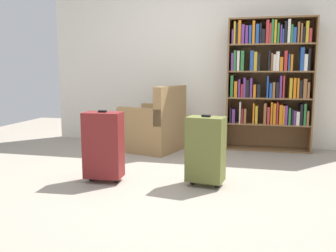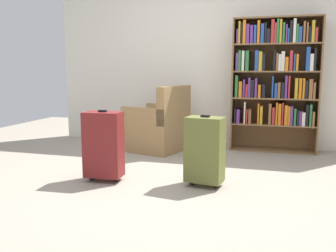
{
  "view_description": "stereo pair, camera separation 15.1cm",
  "coord_description": "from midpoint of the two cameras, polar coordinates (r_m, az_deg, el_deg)",
  "views": [
    {
      "loc": [
        0.76,
        -3.42,
        1.11
      ],
      "look_at": [
        -0.09,
        0.11,
        0.55
      ],
      "focal_mm": 38.76,
      "sensor_mm": 36.0,
      "label": 1
    },
    {
      "loc": [
        0.91,
        -3.38,
        1.11
      ],
      "look_at": [
        -0.09,
        0.11,
        0.55
      ],
      "focal_mm": 38.76,
      "sensor_mm": 36.0,
      "label": 2
    }
  ],
  "objects": [
    {
      "name": "mug",
      "position": [
        4.74,
        3.17,
        -4.19
      ],
      "size": [
        0.12,
        0.08,
        0.1
      ],
      "color": "red",
      "rests_on": "ground"
    },
    {
      "name": "back_wall",
      "position": [
        5.48,
        4.91,
        10.74
      ],
      "size": [
        4.74,
        0.1,
        2.6
      ],
      "primitive_type": "cube",
      "color": "silver",
      "rests_on": "ground"
    },
    {
      "name": "suitcase_olive",
      "position": [
        3.48,
        4.7,
        -3.68
      ],
      "size": [
        0.38,
        0.27,
        0.69
      ],
      "color": "brown",
      "rests_on": "ground"
    },
    {
      "name": "suitcase_dark_red",
      "position": [
        3.66,
        -11.29,
        -2.96
      ],
      "size": [
        0.38,
        0.24,
        0.72
      ],
      "color": "maroon",
      "rests_on": "ground"
    },
    {
      "name": "bookshelf",
      "position": [
        5.18,
        14.91,
        7.31
      ],
      "size": [
        1.14,
        0.33,
        1.8
      ],
      "color": "brown",
      "rests_on": "ground"
    },
    {
      "name": "ground_plane",
      "position": [
        3.67,
        -0.2,
        -8.83
      ],
      "size": [
        8.29,
        8.29,
        0.0
      ],
      "primitive_type": "plane",
      "color": "#9E9384"
    },
    {
      "name": "armchair",
      "position": [
        5.03,
        -2.94,
        -0.31
      ],
      "size": [
        0.86,
        0.86,
        0.9
      ],
      "color": "#9E7A4C",
      "rests_on": "ground"
    }
  ]
}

